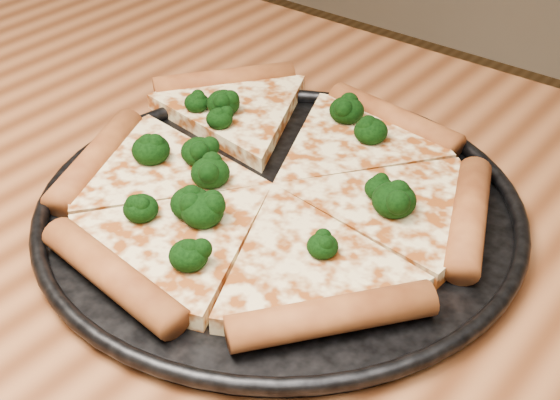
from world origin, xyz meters
The scene contains 4 objects.
dining_table centered at (0.00, 0.00, 0.66)m, with size 1.20×0.90×0.75m.
pizza_pan centered at (0.11, 0.11, 0.76)m, with size 0.37×0.37×0.02m.
pizza centered at (0.09, 0.13, 0.77)m, with size 0.37×0.35×0.03m.
broccoli_florets centered at (0.07, 0.12, 0.78)m, with size 0.25×0.26×0.02m.
Camera 1 is at (0.42, -0.28, 1.12)m, focal length 51.75 mm.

